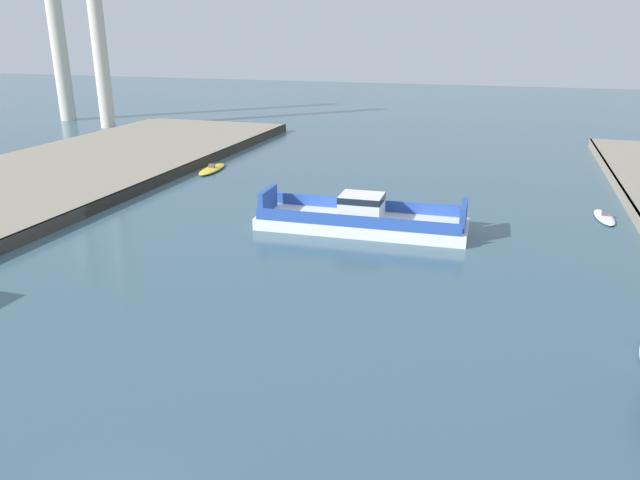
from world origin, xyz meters
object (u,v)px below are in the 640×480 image
(chain_ferry, at_px, (361,219))
(moored_boat_mid_left, at_px, (212,169))
(smokestack_distant_a, at_px, (55,19))
(moored_boat_near_left, at_px, (604,217))
(smokestack_distant_b, at_px, (96,19))

(chain_ferry, xyz_separation_m, moored_boat_mid_left, (-24.87, 18.47, -0.83))
(chain_ferry, bearing_deg, smokestack_distant_a, 144.95)
(moored_boat_mid_left, bearing_deg, moored_boat_near_left, -9.70)
(smokestack_distant_b, bearing_deg, chain_ferry, -37.35)
(moored_boat_mid_left, relative_size, smokestack_distant_b, 0.20)
(chain_ferry, bearing_deg, smokestack_distant_b, 142.65)
(smokestack_distant_b, bearing_deg, moored_boat_near_left, -23.50)
(moored_boat_mid_left, height_order, smokestack_distant_b, smokestack_distant_b)
(smokestack_distant_a, bearing_deg, moored_boat_mid_left, -34.27)
(moored_boat_mid_left, distance_m, smokestack_distant_a, 63.86)
(moored_boat_mid_left, xyz_separation_m, smokestack_distant_b, (-36.29, 28.20, 19.38))
(smokestack_distant_a, bearing_deg, smokestack_distant_b, -23.41)
(chain_ferry, xyz_separation_m, smokestack_distant_a, (-75.14, 52.72, 18.61))
(chain_ferry, bearing_deg, moored_boat_near_left, 25.15)
(chain_ferry, height_order, smokestack_distant_a, smokestack_distant_a)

